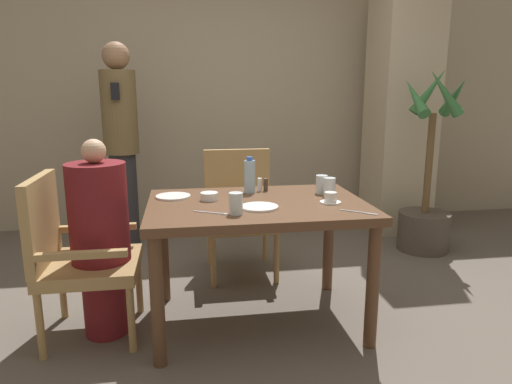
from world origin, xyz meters
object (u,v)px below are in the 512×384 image
(glass_tall_near, at_px, (329,187))
(glass_tall_far, at_px, (236,203))
(teacup_with_saucer, at_px, (331,198))
(bowl_small, at_px, (209,196))
(chair_left_side, at_px, (74,252))
(chair_far_side, at_px, (240,207))
(plate_main_left, at_px, (259,207))
(glass_tall_mid, at_px, (322,184))
(water_bottle, at_px, (250,176))
(plate_main_right, at_px, (173,196))
(diner_in_left_chair, at_px, (100,237))
(standing_host, at_px, (121,140))
(potted_palm, at_px, (426,202))

(glass_tall_near, bearing_deg, glass_tall_far, -152.11)
(teacup_with_saucer, height_order, bowl_small, teacup_with_saucer)
(chair_left_side, xyz_separation_m, chair_far_side, (1.03, 0.84, 0.00))
(plate_main_left, relative_size, glass_tall_mid, 1.82)
(water_bottle, bearing_deg, plate_main_right, -172.02)
(diner_in_left_chair, distance_m, plate_main_left, 0.90)
(diner_in_left_chair, height_order, plate_main_right, diner_in_left_chair)
(plate_main_right, xyz_separation_m, glass_tall_mid, (0.91, -0.03, 0.05))
(teacup_with_saucer, relative_size, glass_tall_near, 1.07)
(teacup_with_saucer, xyz_separation_m, glass_tall_mid, (0.02, 0.25, 0.03))
(plate_main_right, bearing_deg, standing_host, 108.28)
(potted_palm, relative_size, water_bottle, 6.99)
(teacup_with_saucer, height_order, water_bottle, water_bottle)
(water_bottle, bearing_deg, chair_left_side, -165.49)
(chair_far_side, relative_size, teacup_with_saucer, 7.62)
(chair_left_side, relative_size, bowl_small, 8.96)
(bowl_small, bearing_deg, glass_tall_near, -0.95)
(potted_palm, height_order, glass_tall_far, potted_palm)
(standing_host, relative_size, plate_main_right, 8.55)
(standing_host, bearing_deg, chair_left_side, -92.98)
(chair_far_side, relative_size, water_bottle, 4.11)
(bowl_small, xyz_separation_m, glass_tall_far, (0.12, -0.33, 0.03))
(glass_tall_far, bearing_deg, teacup_with_saucer, 15.46)
(diner_in_left_chair, relative_size, chair_far_side, 1.21)
(water_bottle, distance_m, glass_tall_far, 0.53)
(standing_host, bearing_deg, glass_tall_far, -66.72)
(potted_palm, bearing_deg, diner_in_left_chair, -157.80)
(diner_in_left_chair, xyz_separation_m, glass_tall_far, (0.73, -0.24, 0.22))
(bowl_small, bearing_deg, plate_main_left, -41.42)
(chair_left_side, bearing_deg, glass_tall_mid, 6.50)
(teacup_with_saucer, bearing_deg, plate_main_left, -173.08)
(plate_main_left, bearing_deg, potted_palm, 35.18)
(glass_tall_mid, height_order, glass_tall_far, same)
(bowl_small, bearing_deg, potted_palm, 26.11)
(water_bottle, xyz_separation_m, glass_tall_near, (0.46, -0.18, -0.05))
(diner_in_left_chair, bearing_deg, plate_main_left, -8.94)
(standing_host, distance_m, glass_tall_mid, 1.99)
(plate_main_right, distance_m, water_bottle, 0.49)
(diner_in_left_chair, bearing_deg, glass_tall_mid, 7.21)
(standing_host, xyz_separation_m, plate_main_left, (0.93, -1.74, -0.20))
(chair_left_side, relative_size, glass_tall_near, 8.13)
(bowl_small, height_order, water_bottle, water_bottle)
(chair_far_side, height_order, bowl_small, chair_far_side)
(chair_left_side, relative_size, potted_palm, 0.59)
(standing_host, height_order, bowl_small, standing_host)
(teacup_with_saucer, relative_size, glass_tall_far, 1.07)
(potted_palm, distance_m, plate_main_right, 2.31)
(diner_in_left_chair, bearing_deg, teacup_with_saucer, -3.81)
(glass_tall_mid, bearing_deg, teacup_with_saucer, -95.36)
(chair_far_side, bearing_deg, teacup_with_saucer, -66.15)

